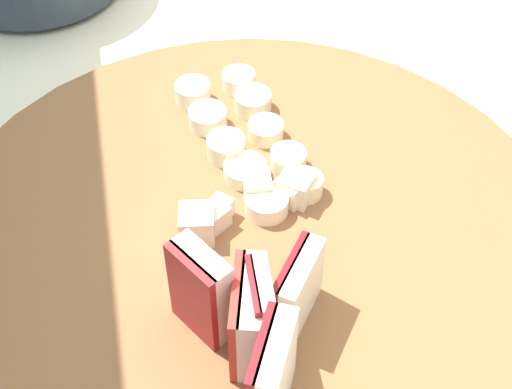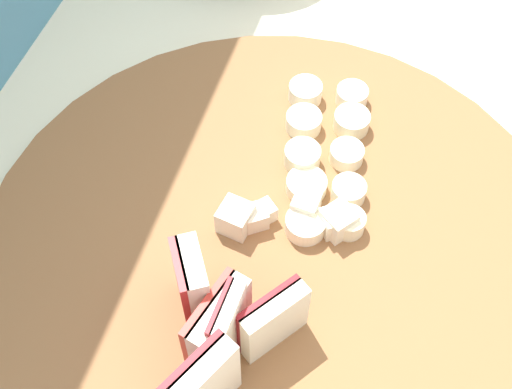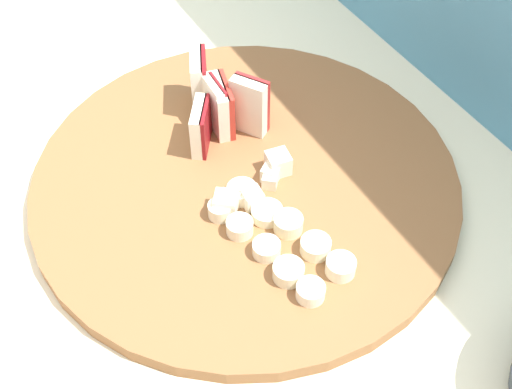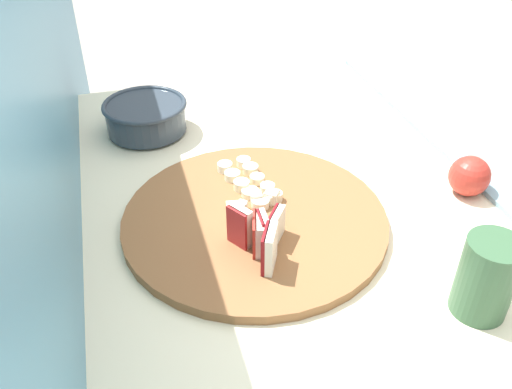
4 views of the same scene
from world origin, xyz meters
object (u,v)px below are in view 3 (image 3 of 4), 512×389
(cutting_board, at_px, (245,183))
(banana_slice_rows, at_px, (279,238))
(apple_wedge_fan, at_px, (218,103))
(apple_dice_pile, at_px, (253,186))

(cutting_board, bearing_deg, banana_slice_rows, -8.96)
(apple_wedge_fan, distance_m, banana_slice_rows, 0.17)
(apple_dice_pile, distance_m, banana_slice_rows, 0.06)
(cutting_board, height_order, banana_slice_rows, banana_slice_rows)
(cutting_board, relative_size, apple_wedge_fan, 4.06)
(apple_wedge_fan, xyz_separation_m, apple_dice_pile, (0.10, -0.02, -0.02))
(apple_wedge_fan, bearing_deg, cutting_board, -9.58)
(apple_dice_pile, bearing_deg, cutting_board, 170.61)
(apple_dice_pile, relative_size, banana_slice_rows, 0.63)
(apple_wedge_fan, relative_size, apple_dice_pile, 1.08)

